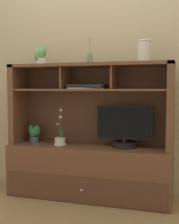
# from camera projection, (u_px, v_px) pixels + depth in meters

# --- Properties ---
(floor_plane) EXTENTS (6.00, 6.00, 0.02)m
(floor_plane) POSITION_uv_depth(u_px,v_px,m) (90.00, 197.00, 3.05)
(floor_plane) COLOR #94754E
(floor_plane) RESTS_ON ground
(back_wall) EXTENTS (6.00, 0.02, 2.80)m
(back_wall) POSITION_uv_depth(u_px,v_px,m) (97.00, 56.00, 3.19)
(back_wall) COLOR tan
(back_wall) RESTS_ON ground
(media_console) EXTENTS (1.59, 0.49, 1.30)m
(media_console) POSITION_uv_depth(u_px,v_px,m) (90.00, 157.00, 3.03)
(media_console) COLOR brown
(media_console) RESTS_ON ground
(tv_monitor) EXTENTS (0.53, 0.23, 0.39)m
(tv_monitor) POSITION_uv_depth(u_px,v_px,m) (124.00, 130.00, 2.91)
(tv_monitor) COLOR black
(tv_monitor) RESTS_ON media_console
(potted_orchid) EXTENTS (0.12, 0.12, 0.36)m
(potted_orchid) POSITION_uv_depth(u_px,v_px,m) (60.00, 140.00, 3.04)
(potted_orchid) COLOR beige
(potted_orchid) RESTS_ON media_console
(potted_fern) EXTENTS (0.12, 0.11, 0.19)m
(potted_fern) POSITION_uv_depth(u_px,v_px,m) (34.00, 133.00, 3.17)
(potted_fern) COLOR #445058
(potted_fern) RESTS_ON media_console
(magazine_stack_left) EXTENTS (0.41, 0.26, 0.04)m
(magazine_stack_left) POSITION_uv_depth(u_px,v_px,m) (86.00, 87.00, 2.98)
(magazine_stack_left) COLOR beige
(magazine_stack_left) RESTS_ON media_console
(diffuser_bottle) EXTENTS (0.05, 0.05, 0.26)m
(diffuser_bottle) POSITION_uv_depth(u_px,v_px,m) (90.00, 59.00, 2.96)
(diffuser_bottle) COLOR slate
(diffuser_bottle) RESTS_ON media_console
(potted_succulent) EXTENTS (0.12, 0.14, 0.20)m
(potted_succulent) POSITION_uv_depth(u_px,v_px,m) (41.00, 55.00, 3.10)
(potted_succulent) COLOR silver
(potted_succulent) RESTS_ON media_console
(ceramic_vase) EXTENTS (0.13, 0.13, 0.21)m
(ceramic_vase) POSITION_uv_depth(u_px,v_px,m) (144.00, 51.00, 2.82)
(ceramic_vase) COLOR silver
(ceramic_vase) RESTS_ON media_console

